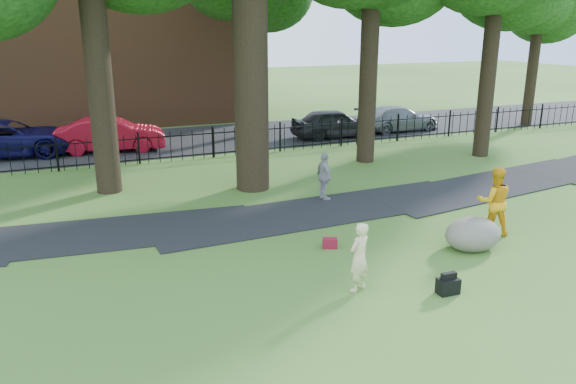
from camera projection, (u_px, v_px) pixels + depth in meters
name	position (u px, v px, depth m)	size (l,w,h in m)	color
ground	(355.00, 267.00, 12.75)	(120.00, 120.00, 0.00)	#3A5F21
footpath	(320.00, 212.00, 16.56)	(36.00, 2.60, 0.03)	black
street	(191.00, 140.00, 26.89)	(80.00, 7.00, 0.02)	black
iron_fence	(213.00, 143.00, 23.18)	(44.00, 0.04, 1.20)	black
brick_building	(80.00, 12.00, 30.77)	(18.00, 8.00, 12.00)	brown
woman	(359.00, 257.00, 11.45)	(0.54, 0.35, 1.48)	beige
man	(494.00, 201.00, 14.53)	(0.88, 0.68, 1.80)	orange
pedestrian	(324.00, 177.00, 17.44)	(0.89, 0.37, 1.53)	#9A9A9E
boulder	(473.00, 232.00, 13.73)	(1.44, 1.09, 0.84)	#686556
backpack	(448.00, 286.00, 11.46)	(0.44, 0.28, 0.33)	black
red_bag	(330.00, 243.00, 13.83)	(0.35, 0.22, 0.24)	maroon
red_sedan	(111.00, 134.00, 24.27)	(1.58, 4.54, 1.50)	maroon
navy_van	(7.00, 139.00, 23.32)	(2.52, 5.47, 1.52)	#0E0C40
grey_car	(334.00, 123.00, 27.30)	(1.68, 4.17, 1.42)	black
silver_car	(398.00, 118.00, 29.06)	(1.81, 4.45, 1.29)	gray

